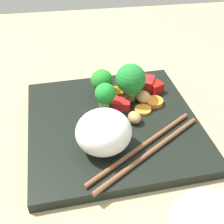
% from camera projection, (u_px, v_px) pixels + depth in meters
% --- Properties ---
extents(ground_plane, '(1.10, 1.10, 0.02)m').
position_uv_depth(ground_plane, '(113.00, 132.00, 0.49)').
color(ground_plane, tan).
extents(square_plate, '(0.28, 0.28, 0.02)m').
position_uv_depth(square_plate, '(113.00, 124.00, 0.48)').
color(square_plate, black).
rests_on(square_plate, ground_plane).
extents(rice_mound, '(0.09, 0.09, 0.06)m').
position_uv_depth(rice_mound, '(104.00, 132.00, 0.41)').
color(rice_mound, white).
rests_on(rice_mound, square_plate).
extents(broccoli_floret_0, '(0.05, 0.05, 0.07)m').
position_uv_depth(broccoli_floret_0, '(131.00, 80.00, 0.50)').
color(broccoli_floret_0, '#71B64F').
rests_on(broccoli_floret_0, square_plate).
extents(broccoli_floret_1, '(0.03, 0.03, 0.05)m').
position_uv_depth(broccoli_floret_1, '(105.00, 95.00, 0.47)').
color(broccoli_floret_1, '#75B85C').
rests_on(broccoli_floret_1, square_plate).
extents(broccoli_floret_2, '(0.04, 0.04, 0.05)m').
position_uv_depth(broccoli_floret_2, '(102.00, 81.00, 0.52)').
color(broccoli_floret_2, '#84AE58').
rests_on(broccoli_floret_2, square_plate).
extents(carrot_slice_0, '(0.03, 0.03, 0.01)m').
position_uv_depth(carrot_slice_0, '(124.00, 86.00, 0.55)').
color(carrot_slice_0, orange).
rests_on(carrot_slice_0, square_plate).
extents(carrot_slice_1, '(0.04, 0.04, 0.00)m').
position_uv_depth(carrot_slice_1, '(143.00, 110.00, 0.50)').
color(carrot_slice_1, orange).
rests_on(carrot_slice_1, square_plate).
extents(carrot_slice_2, '(0.03, 0.03, 0.01)m').
position_uv_depth(carrot_slice_2, '(155.00, 102.00, 0.51)').
color(carrot_slice_2, orange).
rests_on(carrot_slice_2, square_plate).
extents(carrot_slice_3, '(0.04, 0.04, 0.01)m').
position_uv_depth(carrot_slice_3, '(117.00, 92.00, 0.53)').
color(carrot_slice_3, orange).
rests_on(carrot_slice_3, square_plate).
extents(pepper_chunk_0, '(0.03, 0.03, 0.02)m').
position_uv_depth(pepper_chunk_0, '(122.00, 104.00, 0.50)').
color(pepper_chunk_0, red).
rests_on(pepper_chunk_0, square_plate).
extents(pepper_chunk_1, '(0.03, 0.03, 0.02)m').
position_uv_depth(pepper_chunk_1, '(156.00, 88.00, 0.54)').
color(pepper_chunk_1, red).
rests_on(pepper_chunk_1, square_plate).
extents(pepper_chunk_2, '(0.03, 0.03, 0.01)m').
position_uv_depth(pepper_chunk_2, '(108.00, 102.00, 0.51)').
color(pepper_chunk_2, red).
rests_on(pepper_chunk_2, square_plate).
extents(pepper_chunk_3, '(0.04, 0.04, 0.02)m').
position_uv_depth(pepper_chunk_3, '(144.00, 83.00, 0.54)').
color(pepper_chunk_3, red).
rests_on(pepper_chunk_3, square_plate).
extents(chicken_piece_0, '(0.03, 0.02, 0.02)m').
position_uv_depth(chicken_piece_0, '(135.00, 117.00, 0.47)').
color(chicken_piece_0, tan).
rests_on(chicken_piece_0, square_plate).
extents(chicken_piece_1, '(0.03, 0.03, 0.02)m').
position_uv_depth(chicken_piece_1, '(143.00, 97.00, 0.51)').
color(chicken_piece_1, tan).
rests_on(chicken_piece_1, square_plate).
extents(chopstick_pair, '(0.13, 0.19, 0.01)m').
position_uv_depth(chopstick_pair, '(146.00, 149.00, 0.42)').
color(chopstick_pair, brown).
rests_on(chopstick_pair, square_plate).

